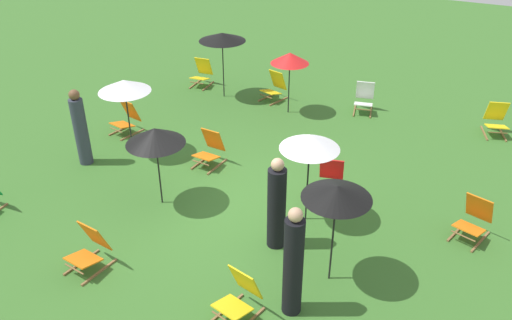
# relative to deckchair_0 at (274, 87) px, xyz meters

# --- Properties ---
(ground_plane) EXTENTS (40.00, 40.00, 0.00)m
(ground_plane) POSITION_rel_deckchair_0_xyz_m (1.46, -5.29, -0.37)
(ground_plane) COLOR #386B28
(deckchair_0) EXTENTS (0.67, 0.86, 0.83)m
(deckchair_0) POSITION_rel_deckchair_0_xyz_m (0.00, 0.00, 0.00)
(deckchair_0) COLOR olive
(deckchair_0) RESTS_ON ground
(deckchair_1) EXTENTS (0.65, 0.85, 0.83)m
(deckchair_1) POSITION_rel_deckchair_0_xyz_m (3.06, -3.96, 0.00)
(deckchair_1) COLOR olive
(deckchair_1) RESTS_ON ground
(deckchair_2) EXTENTS (0.64, 0.85, 0.83)m
(deckchair_2) POSITION_rel_deckchair_0_xyz_m (2.92, -7.59, 0.00)
(deckchair_2) COLOR olive
(deckchair_2) RESTS_ON ground
(deckchair_3) EXTENTS (0.54, 0.80, 0.83)m
(deckchair_3) POSITION_rel_deckchair_0_xyz_m (-2.41, 0.01, 0.00)
(deckchair_3) COLOR olive
(deckchair_3) RESTS_ON ground
(deckchair_4) EXTENTS (0.63, 0.84, 0.83)m
(deckchair_4) POSITION_rel_deckchair_0_xyz_m (2.50, 0.36, 0.00)
(deckchair_4) COLOR olive
(deckchair_4) RESTS_ON ground
(deckchair_5) EXTENTS (0.62, 0.84, 0.83)m
(deckchair_5) POSITION_rel_deckchair_0_xyz_m (-2.43, -3.51, 0.00)
(deckchair_5) COLOR olive
(deckchair_5) RESTS_ON ground
(deckchair_7) EXTENTS (0.68, 0.87, 0.83)m
(deckchair_7) POSITION_rel_deckchair_0_xyz_m (5.80, 0.51, 0.00)
(deckchair_7) COLOR olive
(deckchair_7) RESTS_ON ground
(deckchair_8) EXTENTS (0.53, 0.79, 0.83)m
(deckchair_8) POSITION_rel_deckchair_0_xyz_m (0.23, -3.93, 0.00)
(deckchair_8) COLOR olive
(deckchair_8) RESTS_ON ground
(deckchair_10) EXTENTS (0.57, 0.81, 0.83)m
(deckchair_10) POSITION_rel_deckchair_0_xyz_m (0.20, -7.75, 0.00)
(deckchair_10) COLOR olive
(deckchair_10) RESTS_ON ground
(deckchair_11) EXTENTS (0.68, 0.87, 0.83)m
(deckchair_11) POSITION_rel_deckchair_0_xyz_m (5.80, -4.05, 0.00)
(deckchair_11) COLOR olive
(deckchair_11) RESTS_ON ground
(umbrella_0) EXTENTS (1.15, 1.15, 1.82)m
(umbrella_0) POSITION_rel_deckchair_0_xyz_m (-1.63, -4.33, 1.32)
(umbrella_0) COLOR black
(umbrella_0) RESTS_ON ground
(umbrella_1) EXTENTS (1.13, 1.13, 1.66)m
(umbrella_1) POSITION_rel_deckchair_0_xyz_m (0.14, -5.67, 1.13)
(umbrella_1) COLOR black
(umbrella_1) RESTS_ON ground
(umbrella_2) EXTENTS (1.08, 1.08, 1.81)m
(umbrella_2) POSITION_rel_deckchair_0_xyz_m (2.92, -4.91, 1.30)
(umbrella_2) COLOR black
(umbrella_2) RESTS_ON ground
(umbrella_3) EXTENTS (1.29, 1.29, 1.86)m
(umbrella_3) POSITION_rel_deckchair_0_xyz_m (-1.39, -0.45, 1.38)
(umbrella_3) COLOR black
(umbrella_3) RESTS_ON ground
(umbrella_4) EXTENTS (1.00, 1.00, 1.67)m
(umbrella_4) POSITION_rel_deckchair_0_xyz_m (0.70, -0.62, 1.16)
(umbrella_4) COLOR black
(umbrella_4) RESTS_ON ground
(umbrella_5) EXTENTS (1.07, 1.07, 1.80)m
(umbrella_5) POSITION_rel_deckchair_0_xyz_m (3.87, -6.25, 1.32)
(umbrella_5) COLOR black
(umbrella_5) RESTS_ON ground
(person_0) EXTENTS (0.37, 0.37, 1.89)m
(person_0) POSITION_rel_deckchair_0_xyz_m (3.58, -7.16, 0.53)
(person_0) COLOR black
(person_0) RESTS_ON ground
(person_1) EXTENTS (0.42, 0.42, 1.77)m
(person_1) POSITION_rel_deckchair_0_xyz_m (-2.32, -5.13, 0.48)
(person_1) COLOR #333847
(person_1) RESTS_ON ground
(person_2) EXTENTS (0.41, 0.41, 1.76)m
(person_2) POSITION_rel_deckchair_0_xyz_m (2.72, -5.84, 0.46)
(person_2) COLOR black
(person_2) RESTS_ON ground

